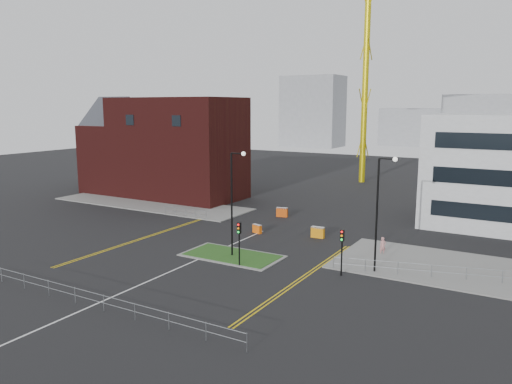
{
  "coord_description": "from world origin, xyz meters",
  "views": [
    {
      "loc": [
        24.81,
        -27.05,
        12.95
      ],
      "look_at": [
        1.85,
        12.39,
        5.0
      ],
      "focal_mm": 35.0,
      "sensor_mm": 36.0,
      "label": 1
    }
  ],
  "objects": [
    {
      "name": "pavement_right",
      "position": [
        22.0,
        14.0,
        0.06
      ],
      "size": [
        24.0,
        10.0,
        0.12
      ],
      "primitive_type": "cube",
      "color": "slate",
      "rests_on": "ground"
    },
    {
      "name": "streetlamp_right_near",
      "position": [
        14.22,
        10.0,
        5.41
      ],
      "size": [
        1.46,
        0.36,
        9.18
      ],
      "color": "black",
      "rests_on": "ground"
    },
    {
      "name": "yellow_right_a",
      "position": [
        9.5,
        6.0,
        0.01
      ],
      "size": [
        0.12,
        20.0,
        0.01
      ],
      "primitive_type": "cube",
      "color": "gold",
      "rests_on": "ground"
    },
    {
      "name": "traffic_light_right",
      "position": [
        12.0,
        7.98,
        2.57
      ],
      "size": [
        0.28,
        0.33,
        3.65
      ],
      "color": "black",
      "rests_on": "ground"
    },
    {
      "name": "pavement_left",
      "position": [
        -20.0,
        22.0,
        0.06
      ],
      "size": [
        28.0,
        8.0,
        0.12
      ],
      "primitive_type": "cube",
      "color": "slate",
      "rests_on": "ground"
    },
    {
      "name": "brick_building",
      "position": [
        -22.97,
        28.0,
        6.85
      ],
      "size": [
        24.2,
        10.07,
        14.24
      ],
      "color": "#441211",
      "rests_on": "ground"
    },
    {
      "name": "railing_left",
      "position": [
        -11.0,
        18.0,
        0.74
      ],
      "size": [
        6.05,
        0.05,
        1.1
      ],
      "color": "gray",
      "rests_on": "ground"
    },
    {
      "name": "traffic_light_island",
      "position": [
        4.0,
        5.98,
        2.57
      ],
      "size": [
        0.28,
        0.33,
        3.65
      ],
      "color": "black",
      "rests_on": "ground"
    },
    {
      "name": "island_kerb",
      "position": [
        2.0,
        8.0,
        0.04
      ],
      "size": [
        8.6,
        4.6,
        0.08
      ],
      "primitive_type": "cube",
      "color": "slate",
      "rests_on": "ground"
    },
    {
      "name": "ground",
      "position": [
        0.0,
        0.0,
        0.0
      ],
      "size": [
        200.0,
        200.0,
        0.0
      ],
      "primitive_type": "plane",
      "color": "black",
      "rests_on": "ground"
    },
    {
      "name": "yellow_right_b",
      "position": [
        9.8,
        6.0,
        0.01
      ],
      "size": [
        0.12,
        20.0,
        0.01
      ],
      "primitive_type": "cube",
      "color": "gold",
      "rests_on": "ground"
    },
    {
      "name": "pedestrian",
      "position": [
        13.19,
        15.01,
        0.79
      ],
      "size": [
        0.69,
        0.66,
        1.59
      ],
      "primitive_type": "imported",
      "rotation": [
        0.0,
        0.0,
        0.7
      ],
      "color": "tan",
      "rests_on": "ground"
    },
    {
      "name": "railing_front",
      "position": [
        0.0,
        -6.0,
        0.78
      ],
      "size": [
        24.05,
        0.05,
        1.1
      ],
      "color": "gray",
      "rests_on": "ground"
    },
    {
      "name": "yellow_left_b",
      "position": [
        -8.7,
        10.0,
        0.01
      ],
      "size": [
        0.12,
        24.0,
        0.01
      ],
      "primitive_type": "cube",
      "color": "gold",
      "rests_on": "ground"
    },
    {
      "name": "barrier_right",
      "position": [
        6.0,
        17.42,
        0.6
      ],
      "size": [
        1.34,
        0.49,
        1.11
      ],
      "color": "orange",
      "rests_on": "ground"
    },
    {
      "name": "skyline_a",
      "position": [
        -40.0,
        120.0,
        11.0
      ],
      "size": [
        18.0,
        12.0,
        22.0
      ],
      "primitive_type": "cube",
      "color": "gray",
      "rests_on": "ground"
    },
    {
      "name": "barrier_left",
      "position": [
        -1.37,
        24.0,
        0.6
      ],
      "size": [
        1.38,
        0.72,
        1.11
      ],
      "color": "#DA4C0C",
      "rests_on": "ground"
    },
    {
      "name": "railing_right",
      "position": [
        20.5,
        11.5,
        0.78
      ],
      "size": [
        19.05,
        5.05,
        1.1
      ],
      "color": "gray",
      "rests_on": "ground"
    },
    {
      "name": "barrier_mid",
      "position": [
        -0.12,
        16.0,
        0.49
      ],
      "size": [
        1.12,
        0.66,
        0.9
      ],
      "color": "#F7610D",
      "rests_on": "ground"
    },
    {
      "name": "centre_line",
      "position": [
        0.0,
        2.0,
        0.01
      ],
      "size": [
        0.15,
        30.0,
        0.01
      ],
      "primitive_type": "cube",
      "color": "silver",
      "rests_on": "ground"
    },
    {
      "name": "skyline_d",
      "position": [
        -8.0,
        140.0,
        6.0
      ],
      "size": [
        30.0,
        12.0,
        12.0
      ],
      "primitive_type": "cube",
      "color": "gray",
      "rests_on": "ground"
    },
    {
      "name": "skyline_b",
      "position": [
        10.0,
        130.0,
        8.0
      ],
      "size": [
        24.0,
        12.0,
        16.0
      ],
      "primitive_type": "cube",
      "color": "gray",
      "rests_on": "ground"
    },
    {
      "name": "streetlamp_island",
      "position": [
        2.22,
        8.0,
        5.41
      ],
      "size": [
        1.46,
        0.36,
        9.18
      ],
      "color": "black",
      "rests_on": "ground"
    },
    {
      "name": "tower_crane",
      "position": [
        3.4,
        57.35,
        25.57
      ],
      "size": [
        48.99,
        22.07,
        36.97
      ],
      "color": "yellow",
      "rests_on": "ground"
    },
    {
      "name": "grass_island",
      "position": [
        2.0,
        8.0,
        0.06
      ],
      "size": [
        8.0,
        4.0,
        0.12
      ],
      "primitive_type": "cube",
      "color": "#224918",
      "rests_on": "ground"
    },
    {
      "name": "yellow_left_a",
      "position": [
        -9.0,
        10.0,
        0.01
      ],
      "size": [
        0.12,
        24.0,
        0.01
      ],
      "primitive_type": "cube",
      "color": "gold",
      "rests_on": "ground"
    }
  ]
}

